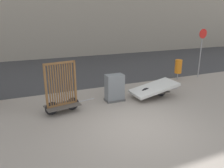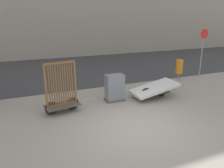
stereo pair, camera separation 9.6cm
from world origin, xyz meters
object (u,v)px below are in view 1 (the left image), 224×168
object	(u,v)px
bike_cart_with_mattress	(154,89)
utility_cabinet	(115,89)
bike_cart_with_bedframe	(62,94)
sign_post	(201,46)
trash_bin	(178,67)

from	to	relation	value
bike_cart_with_mattress	utility_cabinet	bearing A→B (deg)	169.75
bike_cart_with_bedframe	sign_post	bearing A→B (deg)	2.48
trash_bin	sign_post	xyz separation A→B (m)	(1.49, -0.01, 1.04)
bike_cart_with_bedframe	utility_cabinet	bearing A→B (deg)	-2.18
bike_cart_with_bedframe	utility_cabinet	distance (m)	2.25
bike_cart_with_bedframe	trash_bin	bearing A→B (deg)	5.25
bike_cart_with_mattress	utility_cabinet	world-z (taller)	utility_cabinet
utility_cabinet	trash_bin	bearing A→B (deg)	19.06
bike_cart_with_mattress	sign_post	bearing A→B (deg)	23.82
bike_cart_with_mattress	sign_post	size ratio (longest dim) A/B	0.83
bike_cart_with_mattress	utility_cabinet	size ratio (longest dim) A/B	2.06
trash_bin	sign_post	size ratio (longest dim) A/B	0.40
trash_bin	sign_post	distance (m)	1.82
trash_bin	utility_cabinet	bearing A→B (deg)	-160.94
bike_cart_with_bedframe	sign_post	distance (m)	8.54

